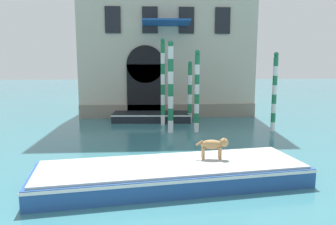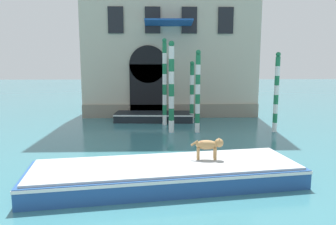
{
  "view_description": "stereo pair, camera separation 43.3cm",
  "coord_description": "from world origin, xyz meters",
  "views": [
    {
      "loc": [
        1.14,
        -3.34,
        3.51
      ],
      "look_at": [
        2.05,
        11.29,
        1.2
      ],
      "focal_mm": 35.0,
      "sensor_mm": 36.0,
      "label": 1
    },
    {
      "loc": [
        1.58,
        -3.36,
        3.51
      ],
      "look_at": [
        2.05,
        11.29,
        1.2
      ],
      "focal_mm": 35.0,
      "sensor_mm": 36.0,
      "label": 2
    }
  ],
  "objects": [
    {
      "name": "palazzo_left",
      "position": [
        2.4,
        19.89,
        7.38
      ],
      "size": [
        11.02,
        7.4,
        14.8
      ],
      "color": "#BCB29E",
      "rests_on": "ground_plane"
    },
    {
      "name": "boat_foreground",
      "position": [
        1.81,
        5.67,
        0.32
      ],
      "size": [
        8.01,
        3.48,
        0.61
      ],
      "rotation": [
        0.0,
        0.0,
        0.15
      ],
      "color": "#234C8C",
      "rests_on": "ground_plane"
    },
    {
      "name": "dog_on_deck",
      "position": [
        3.1,
        6.08,
        1.03
      ],
      "size": [
        0.98,
        0.34,
        0.65
      ],
      "rotation": [
        0.0,
        0.0,
        -0.09
      ],
      "color": "tan",
      "rests_on": "boat_foreground"
    },
    {
      "name": "boat_moored_near_palazzo",
      "position": [
        1.35,
        15.72,
        0.27
      ],
      "size": [
        4.62,
        1.93,
        0.5
      ],
      "rotation": [
        0.0,
        0.0,
        -0.05
      ],
      "color": "black",
      "rests_on": "ground_plane"
    },
    {
      "name": "mooring_pole_0",
      "position": [
        1.96,
        14.51,
        2.38
      ],
      "size": [
        0.24,
        0.24,
        4.72
      ],
      "color": "white",
      "rests_on": "ground_plane"
    },
    {
      "name": "mooring_pole_1",
      "position": [
        7.44,
        12.55,
        1.99
      ],
      "size": [
        0.24,
        0.24,
        3.95
      ],
      "color": "white",
      "rests_on": "ground_plane"
    },
    {
      "name": "mooring_pole_2",
      "position": [
        3.52,
        15.08,
        1.77
      ],
      "size": [
        0.24,
        0.24,
        3.5
      ],
      "color": "white",
      "rests_on": "ground_plane"
    },
    {
      "name": "mooring_pole_3",
      "position": [
        2.25,
        12.6,
        2.26
      ],
      "size": [
        0.28,
        0.28,
        4.47
      ],
      "color": "white",
      "rests_on": "ground_plane"
    },
    {
      "name": "mooring_pole_4",
      "position": [
        3.54,
        12.54,
        2.04
      ],
      "size": [
        0.25,
        0.25,
        4.05
      ],
      "color": "white",
      "rests_on": "ground_plane"
    }
  ]
}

